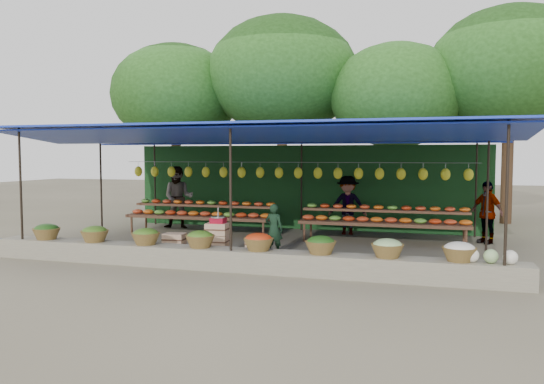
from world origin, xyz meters
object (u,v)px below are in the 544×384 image
(weighing_scale, at_px, (218,219))
(blue_crate_front, at_px, (6,246))
(crate_counter, at_px, (216,245))
(vendor_seated, at_px, (274,229))
(blue_crate_back, at_px, (76,246))

(weighing_scale, bearing_deg, blue_crate_front, -173.72)
(weighing_scale, xyz_separation_m, blue_crate_front, (-5.02, -0.55, -0.71))
(crate_counter, relative_size, vendor_seated, 2.09)
(blue_crate_front, relative_size, blue_crate_back, 1.06)
(vendor_seated, bearing_deg, blue_crate_front, 18.53)
(vendor_seated, relative_size, blue_crate_back, 2.64)
(crate_counter, distance_m, vendor_seated, 1.38)
(blue_crate_back, bearing_deg, blue_crate_front, -174.01)
(crate_counter, height_order, weighing_scale, weighing_scale)
(blue_crate_front, bearing_deg, blue_crate_back, 6.13)
(weighing_scale, distance_m, blue_crate_front, 5.11)
(vendor_seated, bearing_deg, weighing_scale, 46.84)
(weighing_scale, relative_size, blue_crate_front, 0.73)
(vendor_seated, distance_m, blue_crate_front, 6.18)
(vendor_seated, bearing_deg, crate_counter, 45.17)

